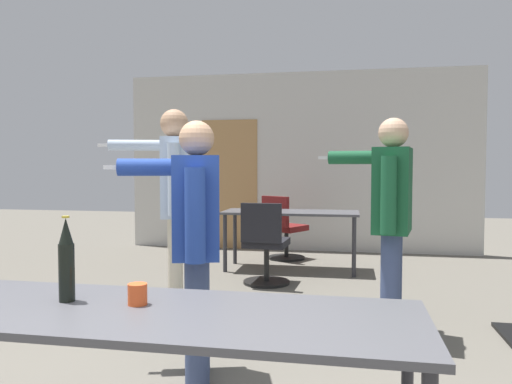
# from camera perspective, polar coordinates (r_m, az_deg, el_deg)

# --- Properties ---
(back_wall) EXTENTS (5.45, 0.12, 2.77)m
(back_wall) POSITION_cam_1_polar(r_m,az_deg,el_deg) (7.82, 4.68, 3.38)
(back_wall) COLOR beige
(back_wall) RESTS_ON ground_plane
(conference_table_near) EXTENTS (2.11, 0.70, 0.75)m
(conference_table_near) POSITION_cam_1_polar(r_m,az_deg,el_deg) (2.07, -11.62, -14.87)
(conference_table_near) COLOR #4C4C51
(conference_table_near) RESTS_ON ground_plane
(conference_table_far) EXTENTS (1.69, 0.66, 0.75)m
(conference_table_far) POSITION_cam_1_polar(r_m,az_deg,el_deg) (6.31, 3.99, -2.93)
(conference_table_far) COLOR #4C4C51
(conference_table_far) RESTS_ON ground_plane
(person_near_casual) EXTENTS (0.75, 0.77, 1.68)m
(person_near_casual) POSITION_cam_1_polar(r_m,az_deg,el_deg) (3.92, 15.11, -1.67)
(person_near_casual) COLOR #3D4C75
(person_near_casual) RESTS_ON ground_plane
(person_right_polo) EXTENTS (0.91, 0.57, 1.80)m
(person_right_polo) POSITION_cam_1_polar(r_m,az_deg,el_deg) (4.37, -9.46, 0.17)
(person_right_polo) COLOR beige
(person_right_polo) RESTS_ON ground_plane
(person_left_plaid) EXTENTS (0.87, 0.68, 1.59)m
(person_left_plaid) POSITION_cam_1_polar(r_m,az_deg,el_deg) (3.06, -7.01, -4.03)
(person_left_plaid) COLOR #3D4C75
(person_left_plaid) RESTS_ON ground_plane
(office_chair_far_left) EXTENTS (0.52, 0.56, 0.92)m
(office_chair_far_left) POSITION_cam_1_polar(r_m,az_deg,el_deg) (5.53, 1.04, -6.25)
(office_chair_far_left) COLOR black
(office_chair_far_left) RESTS_ON ground_plane
(office_chair_near_pushed) EXTENTS (0.65, 0.67, 0.90)m
(office_chair_near_pushed) POSITION_cam_1_polar(r_m,az_deg,el_deg) (7.04, 3.13, -4.38)
(office_chair_near_pushed) COLOR black
(office_chair_near_pushed) RESTS_ON ground_plane
(beer_bottle) EXTENTS (0.07, 0.07, 0.36)m
(beer_bottle) POSITION_cam_1_polar(r_m,az_deg,el_deg) (2.24, -20.85, -7.41)
(beer_bottle) COLOR black
(beer_bottle) RESTS_ON conference_table_near
(drink_cup) EXTENTS (0.08, 0.08, 0.09)m
(drink_cup) POSITION_cam_1_polar(r_m,az_deg,el_deg) (2.13, -13.39, -11.30)
(drink_cup) COLOR #E05123
(drink_cup) RESTS_ON conference_table_near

